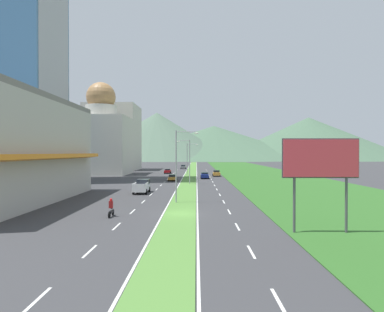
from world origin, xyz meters
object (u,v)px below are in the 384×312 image
street_lamp_mid (188,159)px  street_lamp_far (188,157)px  billboard_roadside (321,162)px  car_1 (216,173)px  street_lamp_near (179,161)px  car_3 (173,177)px  pickup_truck_0 (142,186)px  car_2 (183,167)px  car_4 (168,171)px  car_0 (205,175)px  motorcycle_rider (111,209)px

street_lamp_mid → street_lamp_far: street_lamp_mid is taller
billboard_roadside → car_1: billboard_roadside is taller
street_lamp_near → billboard_roadside: size_ratio=1.22×
street_lamp_near → billboard_roadside: (11.79, -15.54, 0.35)m
billboard_roadside → car_3: (-14.88, 48.02, -4.80)m
street_lamp_near → pickup_truck_0: street_lamp_near is taller
car_2 → car_4: bearing=173.0°
car_0 → motorcycle_rider: 49.04m
car_0 → car_4: 22.08m
car_3 → car_0: bearing=-48.6°
car_0 → street_lamp_near: bearing=-6.1°
car_0 → pickup_truck_0: pickup_truck_0 is taller
street_lamp_near → street_lamp_mid: 24.42m
motorcycle_rider → car_3: bearing=-4.2°
billboard_roadside → pickup_truck_0: bearing=124.9°
street_lamp_mid → billboard_roadside: size_ratio=1.19×
street_lamp_mid → pickup_truck_0: 16.17m
street_lamp_near → street_lamp_far: street_lamp_near is taller
street_lamp_far → motorcycle_rider: bearing=-96.1°
street_lamp_near → car_1: street_lamp_near is taller
street_lamp_mid → billboard_roadside: 41.51m
car_4 → pickup_truck_0: size_ratio=0.82×
billboard_roadside → street_lamp_near: bearing=127.2°
street_lamp_mid → car_2: 62.83m
car_2 → car_1: bearing=-165.8°
car_0 → pickup_truck_0: size_ratio=0.86×
billboard_roadside → car_3: 50.50m
car_1 → car_4: bearing=-130.6°
car_3 → car_1: bearing=-37.0°
car_1 → motorcycle_rider: bearing=-13.7°
car_4 → pickup_truck_0: (0.12, -47.94, 0.26)m
street_lamp_near → pickup_truck_0: 12.78m
car_4 → motorcycle_rider: (0.27, -67.33, 0.03)m
pickup_truck_0 → car_1: bearing=-20.8°
car_1 → car_0: bearing=-23.2°
car_1 → car_3: car_1 is taller
car_4 → billboard_roadside: bearing=-166.2°
billboard_roadside → motorcycle_rider: size_ratio=3.68×
car_3 → pickup_truck_0: size_ratio=0.86×
street_lamp_mid → car_0: bearing=76.0°
car_0 → motorcycle_rider: motorcycle_rider is taller
car_0 → car_2: bearing=-171.7°
car_3 → car_2: bearing=-0.2°
car_4 → car_1: bearing=-130.6°
billboard_roadside → car_1: 62.32m
car_3 → motorcycle_rider: 41.65m
car_4 → street_lamp_near: bearing=-173.8°
car_2 → car_3: 54.53m
car_2 → street_lamp_near: bearing=-178.1°
car_0 → car_1: 8.23m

